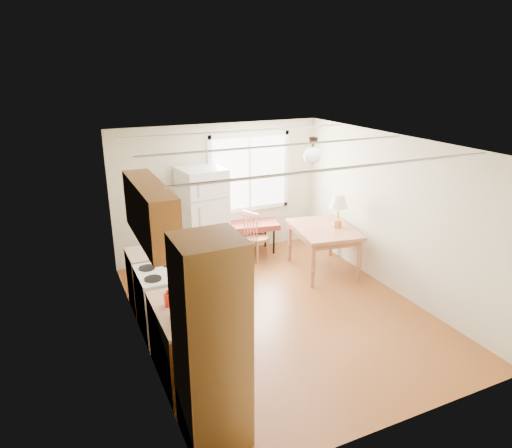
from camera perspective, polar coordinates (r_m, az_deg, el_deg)
room_shell at (r=6.41m, az=3.23°, el=-1.15°), size 4.60×5.60×2.62m
kitchen_run at (r=5.48m, az=-9.96°, el=-9.90°), size 0.65×3.40×2.20m
window_unit at (r=8.72m, az=-0.83°, el=6.46°), size 1.64×0.05×1.51m
pendant_light at (r=6.82m, az=7.07°, el=8.59°), size 0.26×0.26×0.40m
refrigerator at (r=8.20m, az=-6.66°, el=0.79°), size 0.82×0.82×1.80m
bench at (r=8.67m, az=-1.69°, el=-0.41°), size 1.43×0.73×0.63m
dining_table at (r=8.05m, az=8.44°, el=-1.14°), size 1.17×1.44×0.81m
chair at (r=8.40m, az=-0.27°, el=-1.15°), size 0.48×0.47×0.97m
table_lamp at (r=7.96m, az=10.30°, el=2.49°), size 0.33×0.33×0.57m
coffee_maker at (r=5.05m, az=-8.94°, el=-9.98°), size 0.21×0.26×0.38m
kettle at (r=5.31m, az=-10.88°, el=-9.21°), size 0.10×0.10×0.20m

